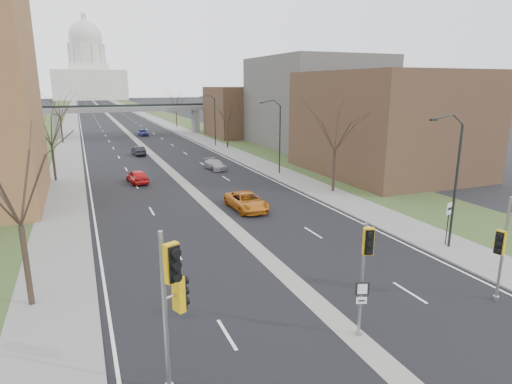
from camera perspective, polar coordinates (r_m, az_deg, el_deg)
ground at (r=19.96m, az=12.54°, el=-18.00°), size 700.00×700.00×0.00m
road_surface at (r=164.29m, az=-19.15°, el=9.73°), size 20.00×600.00×0.01m
median_strip at (r=164.29m, az=-19.15°, el=9.73°), size 1.20×600.00×0.02m
sidewalk_right at (r=165.45m, az=-14.95°, el=10.08°), size 4.00×600.00×0.12m
sidewalk_left at (r=163.98m, az=-23.38°, el=9.37°), size 4.00×600.00×0.12m
grass_verge_right at (r=166.36m, az=-12.87°, el=10.21°), size 8.00×600.00×0.10m
grass_verge_left at (r=164.16m, az=-25.49°, el=9.16°), size 8.00×600.00×0.10m
commercial_block_near at (r=54.00m, az=17.02°, el=8.76°), size 16.00×20.00×12.00m
commercial_block_mid at (r=75.95m, az=7.86°, el=11.76°), size 18.00×22.00×15.00m
commercial_block_far at (r=89.75m, az=-1.46°, el=10.64°), size 14.00×14.00×10.00m
pedestrian_bridge at (r=94.35m, az=-16.51°, el=10.15°), size 34.00×3.00×6.45m
capitol at (r=333.89m, az=-21.41°, el=14.62°), size 48.00×42.00×55.75m
streetlight_near at (r=29.03m, az=24.53°, el=5.85°), size 2.61×0.20×8.70m
streetlight_mid at (r=50.40m, az=2.39°, el=10.10°), size 2.61×0.20×8.70m
streetlight_far at (r=74.76m, az=-6.15°, el=11.36°), size 2.61×0.20×8.70m
tree_left_a at (r=22.18m, az=-29.61°, el=2.23°), size 7.20×7.20×9.40m
tree_left_b at (r=51.90m, az=-25.83°, el=8.03°), size 6.75×6.75×8.81m
tree_left_c at (r=85.76m, az=-24.80°, el=10.57°), size 7.65×7.65×9.99m
tree_right_a at (r=42.64m, az=10.59°, el=8.71°), size 7.20×7.20×9.40m
tree_right_b at (r=72.57m, az=-3.89°, el=10.42°), size 6.30×6.30×8.22m
tree_right_c at (r=111.12m, az=-10.67°, el=12.14°), size 7.65×7.65×9.99m
signal_pole_left at (r=14.82m, az=-11.01°, el=-12.66°), size 0.99×1.35×5.95m
signal_pole_median at (r=18.10m, az=14.38°, el=-8.99°), size 0.71×0.85×5.07m
signal_pole_right at (r=23.73m, az=30.59°, el=-5.06°), size 1.16×0.90×5.36m
speed_limit_sign at (r=30.88m, az=24.28°, el=-2.92°), size 0.62×0.18×2.90m
car_left_near at (r=48.57m, az=-15.55°, el=2.04°), size 2.20×4.52×1.49m
car_left_far at (r=67.89m, az=-15.41°, el=5.33°), size 1.82×4.27×1.37m
car_right_near at (r=36.79m, az=-1.26°, el=-1.24°), size 2.66×5.44×1.49m
car_right_mid at (r=54.57m, az=-5.45°, el=3.67°), size 2.19×4.50×1.26m
car_right_far at (r=93.85m, az=-14.82°, el=7.70°), size 1.88×4.22×1.41m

